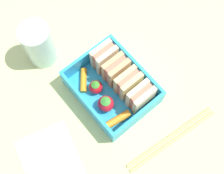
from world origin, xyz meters
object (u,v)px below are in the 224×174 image
strawberry_far_left (96,87)px  carrot_stick_left (118,119)px  sandwich_center (128,83)px  folded_napkin (49,158)px  sandwich_left (104,57)px  carrot_stick_far_left (83,80)px  strawberry_left (106,104)px  sandwich_center_left (116,70)px  sandwich_center_right (140,97)px  chopstick_pair (172,139)px  drinking_glass (39,44)px

strawberry_far_left → carrot_stick_left: 7.57cm
sandwich_center → folded_napkin: size_ratio=0.54×
sandwich_left → sandwich_center: (7.05, 0.00, 0.00)cm
carrot_stick_left → sandwich_left: bearing=152.8°
folded_napkin → sandwich_left: bearing=111.8°
sandwich_left → carrot_stick_far_left: 6.15cm
strawberry_far_left → strawberry_left: size_ratio=0.88×
sandwich_left → strawberry_left: size_ratio=1.60×
sandwich_center_left → sandwich_center: same height
strawberry_far_left → sandwich_center_right: bearing=33.6°
sandwich_center → sandwich_center_right: (3.53, 0.00, 0.00)cm
sandwich_center → chopstick_pair: sandwich_center is taller
drinking_glass → sandwich_left: bearing=39.6°
carrot_stick_far_left → folded_napkin: (7.58, -14.16, -1.62)cm
sandwich_center_right → chopstick_pair: bearing=0.5°
strawberry_left → folded_napkin: 14.55cm
sandwich_center_left → sandwich_center_right: bearing=0.0°
folded_napkin → strawberry_far_left: bearing=107.4°
chopstick_pair → sandwich_left: bearing=-179.8°
sandwich_left → sandwich_center_left: 3.53cm
sandwich_center_right → sandwich_left: bearing=180.0°
carrot_stick_left → chopstick_pair: 10.77cm
strawberry_left → carrot_stick_left: size_ratio=0.76×
sandwich_left → carrot_stick_left: (10.75, -5.51, -2.28)cm
sandwich_left → strawberry_left: bearing=-37.8°
sandwich_center_left → strawberry_far_left: (-0.28, -4.86, -1.53)cm
carrot_stick_left → chopstick_pair: bearing=31.7°
sandwich_left → sandwich_center_right: same height
strawberry_left → sandwich_left: bearing=142.2°
drinking_glass → strawberry_far_left: bearing=14.4°
sandwich_center_right → strawberry_left: bearing=-121.8°
sandwich_center → sandwich_center_right: size_ratio=1.00×
sandwich_center_right → chopstick_pair: 10.01cm
strawberry_far_left → chopstick_pair: bearing=16.6°
strawberry_left → folded_napkin: size_ratio=0.34×
sandwich_left → carrot_stick_left: 12.29cm
sandwich_center → carrot_stick_far_left: (-6.70, -5.67, -2.37)cm
carrot_stick_far_left → carrot_stick_left: carrot_stick_left is taller
carrot_stick_left → drinking_glass: 21.13cm
sandwich_center → strawberry_far_left: 6.36cm
sandwich_center_left → strawberry_left: 6.74cm
sandwich_center → drinking_glass: bearing=-154.1°
carrot_stick_far_left → carrot_stick_left: 10.40cm
strawberry_far_left → chopstick_pair: strawberry_far_left is taller
sandwich_left → drinking_glass: drinking_glass is taller
carrot_stick_far_left → drinking_glass: size_ratio=0.49×
strawberry_far_left → drinking_glass: 13.84cm
sandwich_center_right → strawberry_left: sandwich_center_right is taller
sandwich_center_left → carrot_stick_far_left: size_ratio=1.23×
sandwich_left → strawberry_far_left: 6.04cm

